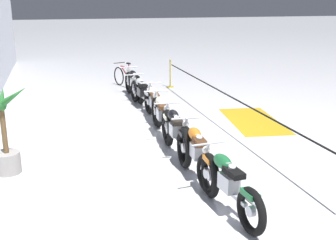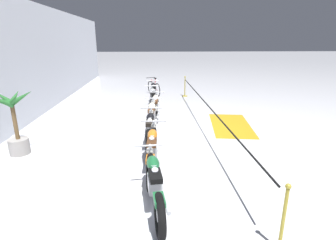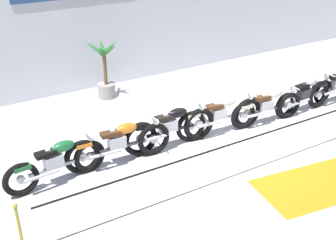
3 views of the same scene
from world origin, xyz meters
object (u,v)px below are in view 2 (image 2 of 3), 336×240
Objects in this scene: motorcycle_black_2 at (150,132)px; bicycle at (154,88)px; motorcycle_cream_3 at (152,117)px; stanchion_far_left at (216,120)px; motorcycle_green_0 at (155,184)px; motorcycle_cream_4 at (156,108)px; motorcycle_orange_1 at (152,151)px; motorcycle_silver_5 at (153,99)px; floor_banner at (231,125)px; motorcycle_black_6 at (154,93)px; stanchion_mid_left at (185,89)px; potted_palm_left_of_row at (16,127)px.

bicycle is (7.23, -0.18, -0.11)m from motorcycle_black_2.
stanchion_far_left is (-1.24, -1.75, 0.26)m from motorcycle_cream_3.
motorcycle_green_0 is 1.00× the size of motorcycle_cream_4.
bicycle is (8.52, -0.14, -0.09)m from motorcycle_orange_1.
motorcycle_silver_5 reaches higher than floor_banner.
floor_banner is at bearing -130.38° from motorcycle_silver_5.
bicycle reaches higher than motorcycle_cream_4.
motorcycle_black_2 is 1.36m from motorcycle_cream_3.
motorcycle_black_6 is (1.27, -0.02, 0.01)m from motorcycle_silver_5.
motorcycle_black_2 is at bearing 1.52° from motorcycle_green_0.
stanchion_far_left reaches higher than motorcycle_orange_1.
stanchion_mid_left is (6.71, -0.00, -0.38)m from stanchion_far_left.
motorcycle_green_0 is at bearing 147.96° from stanchion_far_left.
stanchion_mid_left is at bearing -31.73° from motorcycle_silver_5.
stanchion_far_left is 6.72m from stanchion_mid_left.
stanchion_far_left is at bearing -51.29° from motorcycle_orange_1.
stanchion_mid_left reaches higher than motorcycle_silver_5.
potted_palm_left_of_row reaches higher than motorcycle_cream_4.
motorcycle_cream_3 reaches higher than floor_banner.
stanchion_mid_left reaches higher than bicycle.
motorcycle_black_2 is 0.85× the size of floor_banner.
motorcycle_cream_3 is at bearing -0.10° from motorcycle_orange_1.
motorcycle_orange_1 is 1.03× the size of motorcycle_black_2.
motorcycle_black_6 reaches higher than bicycle.
stanchion_mid_left is (2.70, -1.67, -0.10)m from motorcycle_silver_5.
motorcycle_black_6 is 1.38× the size of potted_palm_left_of_row.
floor_banner is (-4.96, -0.99, -0.35)m from stanchion_mid_left.
motorcycle_black_2 is at bearing 178.56° from bicycle.
floor_banner is (1.86, -2.79, -0.48)m from motorcycle_black_2.
motorcycle_orange_1 is 2.27m from stanchion_far_left.
potted_palm_left_of_row is 0.64× the size of floor_banner.
motorcycle_black_2 reaches higher than motorcycle_orange_1.
motorcycle_green_0 is at bearing -179.01° from motorcycle_orange_1.
stanchion_far_left is 3.88× the size of floor_banner.
motorcycle_black_2 is 1.09× the size of motorcycle_cream_4.
stanchion_mid_left is (5.47, -1.75, -0.12)m from motorcycle_cream_3.
motorcycle_silver_5 is 1.30× the size of potted_palm_left_of_row.
bicycle is at bearing -0.91° from motorcycle_orange_1.
motorcycle_green_0 is 0.89× the size of motorcycle_orange_1.
motorcycle_orange_1 is at bearing 179.90° from motorcycle_cream_3.
motorcycle_black_2 is at bearing 2.07° from motorcycle_orange_1.
motorcycle_cream_3 is at bearing -66.57° from potted_palm_left_of_row.
motorcycle_silver_5 is at bearing -1.67° from motorcycle_cream_3.
motorcycle_black_6 is 1.84m from bicycle.
stanchion_far_left is (-7.11, -1.62, 0.36)m from bicycle.
potted_palm_left_of_row is 1.64× the size of stanchion_mid_left.
bicycle is at bearing -0.93° from motorcycle_silver_5.
motorcycle_black_6 is 4.43m from floor_banner.
motorcycle_black_6 is at bearing 0.84° from motorcycle_cream_4.
motorcycle_silver_5 is 1.38× the size of bicycle.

